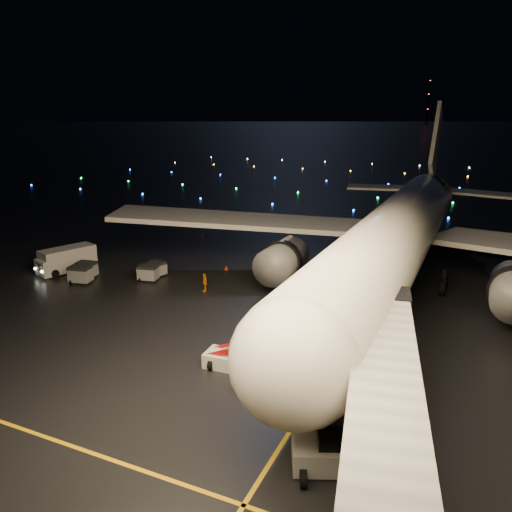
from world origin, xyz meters
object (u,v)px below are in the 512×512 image
object	(u,v)px
airliner	(405,193)
belt_loader	(237,347)
baggage_cart_0	(148,273)
baggage_cart_1	(157,268)
service_truck	(68,259)
crew_c	(205,282)
baggage_cart_3	(87,269)
baggage_cart_2	(80,275)
pushback_tug	(333,451)

from	to	relation	value
airliner	belt_loader	size ratio (longest dim) A/B	9.68
baggage_cart_0	baggage_cart_1	xyz separation A→B (m)	(-0.20, 1.96, -0.06)
service_truck	crew_c	size ratio (longest dim) A/B	3.95
baggage_cart_1	belt_loader	bearing A→B (deg)	-27.22
crew_c	baggage_cart_0	distance (m)	7.18
service_truck	baggage_cart_3	world-z (taller)	service_truck
service_truck	baggage_cart_0	world-z (taller)	service_truck
baggage_cart_1	baggage_cart_2	xyz separation A→B (m)	(-5.83, -5.50, 0.14)
belt_loader	service_truck	world-z (taller)	belt_loader
belt_loader	service_truck	size ratio (longest dim) A/B	0.91
pushback_tug	baggage_cart_2	bearing A→B (deg)	129.93
baggage_cart_0	baggage_cart_2	distance (m)	6.99
pushback_tug	crew_c	size ratio (longest dim) A/B	2.12
service_truck	baggage_cart_3	xyz separation A→B (m)	(3.43, -0.85, -0.53)
baggage_cart_1	baggage_cart_2	distance (m)	8.01
baggage_cart_0	belt_loader	bearing A→B (deg)	-48.69
crew_c	baggage_cart_1	world-z (taller)	crew_c
pushback_tug	baggage_cart_3	size ratio (longest dim) A/B	1.99
crew_c	baggage_cart_1	size ratio (longest dim) A/B	1.03
belt_loader	baggage_cart_1	world-z (taller)	belt_loader
service_truck	baggage_cart_0	bearing A→B (deg)	23.41
baggage_cart_0	baggage_cart_3	world-z (taller)	baggage_cart_3
pushback_tug	belt_loader	xyz separation A→B (m)	(-8.84, 7.11, 0.70)
airliner	baggage_cart_3	xyz separation A→B (m)	(-31.17, -12.57, -8.54)
pushback_tug	baggage_cart_3	bearing A→B (deg)	128.05
pushback_tug	baggage_cart_0	size ratio (longest dim) A/B	2.03
airliner	baggage_cart_0	size ratio (longest dim) A/B	33.50
crew_c	baggage_cart_3	world-z (taller)	crew_c
belt_loader	crew_c	world-z (taller)	belt_loader
airliner	baggage_cart_2	xyz separation A→B (m)	(-30.36, -14.38, -8.47)
airliner	pushback_tug	world-z (taller)	airliner
baggage_cart_3	baggage_cart_1	bearing A→B (deg)	19.92
airliner	pushback_tug	size ratio (longest dim) A/B	16.51
airliner	baggage_cart_0	bearing A→B (deg)	-155.47
baggage_cart_1	baggage_cart_2	bearing A→B (deg)	-122.78
belt_loader	baggage_cart_1	bearing A→B (deg)	135.68
baggage_cart_2	baggage_cart_3	distance (m)	1.98
airliner	baggage_cart_2	bearing A→B (deg)	-154.13
belt_loader	baggage_cart_2	distance (m)	25.07
pushback_tug	baggage_cart_1	world-z (taller)	pushback_tug
belt_loader	baggage_cart_2	bearing A→B (deg)	154.23
crew_c	baggage_cart_3	size ratio (longest dim) A/B	0.94
airliner	baggage_cart_2	distance (m)	34.65
baggage_cart_1	airliner	bearing A→B (deg)	33.75
service_truck	crew_c	xyz separation A→B (m)	(17.43, 0.44, -0.43)
belt_loader	crew_c	bearing A→B (deg)	124.85
baggage_cart_2	baggage_cart_3	bearing A→B (deg)	102.13
baggage_cart_0	baggage_cart_1	bearing A→B (deg)	84.66
baggage_cart_0	crew_c	bearing A→B (deg)	-14.74
service_truck	baggage_cart_1	distance (m)	10.47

